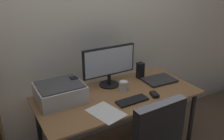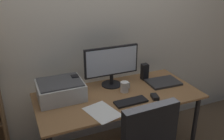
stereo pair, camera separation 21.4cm
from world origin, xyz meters
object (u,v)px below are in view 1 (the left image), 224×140
at_px(monitor, 109,64).
at_px(printer, 60,92).
at_px(speaker_right, 140,70).
at_px(keyboard, 132,101).
at_px(coffee_mug, 124,86).
at_px(desk, 118,102).
at_px(mouse, 154,95).
at_px(laptop, 159,80).
at_px(speaker_left, 74,86).

distance_m(monitor, printer, 0.54).
bearing_deg(speaker_right, monitor, 178.77).
height_order(keyboard, printer, printer).
relative_size(speaker_right, printer, 0.43).
distance_m(keyboard, coffee_mug, 0.21).
xyz_separation_m(coffee_mug, speaker_right, (0.31, 0.17, 0.03)).
height_order(desk, mouse, mouse).
height_order(monitor, laptop, monitor).
bearing_deg(monitor, keyboard, -87.48).
bearing_deg(speaker_right, keyboard, -133.10).
xyz_separation_m(monitor, keyboard, (0.02, -0.39, -0.22)).
xyz_separation_m(mouse, printer, (-0.77, 0.35, 0.06)).
bearing_deg(desk, speaker_right, 27.38).
height_order(desk, laptop, laptop).
xyz_separation_m(desk, keyboard, (0.04, -0.17, 0.10)).
bearing_deg(keyboard, printer, 147.53).
bearing_deg(printer, monitor, 6.35).
bearing_deg(monitor, mouse, -58.54).
xyz_separation_m(keyboard, mouse, (0.23, -0.02, 0.01)).
bearing_deg(mouse, keyboard, -171.30).
distance_m(speaker_right, printer, 0.89).
xyz_separation_m(monitor, coffee_mug, (0.06, -0.18, -0.18)).
relative_size(keyboard, mouse, 3.02).
bearing_deg(keyboard, monitor, 91.37).
bearing_deg(printer, speaker_right, 3.21).
bearing_deg(speaker_left, laptop, -10.51).
relative_size(coffee_mug, speaker_left, 0.59).
bearing_deg(coffee_mug, printer, 168.26).
distance_m(monitor, coffee_mug, 0.26).
xyz_separation_m(keyboard, laptop, (0.48, 0.22, 0.00)).
bearing_deg(desk, keyboard, -77.91).
xyz_separation_m(desk, speaker_right, (0.39, 0.20, 0.17)).
bearing_deg(speaker_left, desk, -30.06).
height_order(coffee_mug, speaker_right, speaker_right).
height_order(monitor, keyboard, monitor).
height_order(keyboard, coffee_mug, coffee_mug).
bearing_deg(coffee_mug, laptop, 1.15).
bearing_deg(laptop, coffee_mug, -176.45).
height_order(monitor, speaker_left, monitor).
bearing_deg(laptop, speaker_left, 171.89).
distance_m(desk, laptop, 0.53).
height_order(mouse, coffee_mug, coffee_mug).
bearing_deg(speaker_left, keyboard, -44.28).
relative_size(desk, printer, 3.76).
bearing_deg(monitor, desk, -95.59).
bearing_deg(speaker_right, printer, -176.79).
height_order(keyboard, speaker_right, speaker_right).
height_order(desk, printer, printer).
relative_size(desk, keyboard, 5.19).
distance_m(mouse, coffee_mug, 0.30).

